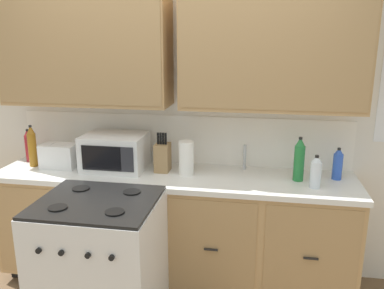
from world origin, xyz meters
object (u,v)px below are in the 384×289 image
(bottle_green, at_px, (299,160))
(bottle_red, at_px, (29,146))
(toaster, at_px, (60,156))
(bottle_blue, at_px, (338,164))
(knife_block, at_px, (163,157))
(bottle_clear, at_px, (316,172))
(stove_range, at_px, (101,266))
(microwave, at_px, (115,152))
(bottle_amber, at_px, (32,146))
(paper_towel_roll, at_px, (186,158))

(bottle_green, xyz_separation_m, bottle_red, (-2.20, 0.10, -0.02))
(toaster, relative_size, bottle_blue, 1.17)
(toaster, height_order, knife_block, knife_block)
(bottle_red, bearing_deg, bottle_clear, -5.67)
(stove_range, relative_size, bottle_clear, 4.04)
(microwave, xyz_separation_m, bottle_amber, (-0.68, -0.04, 0.03))
(stove_range, relative_size, bottle_green, 2.91)
(microwave, height_order, bottle_green, bottle_green)
(stove_range, distance_m, bottle_green, 1.57)
(stove_range, height_order, bottle_clear, bottle_clear)
(knife_block, bearing_deg, bottle_clear, -8.40)
(microwave, height_order, toaster, microwave)
(bottle_green, bearing_deg, knife_block, 177.96)
(microwave, relative_size, bottle_blue, 2.00)
(paper_towel_roll, bearing_deg, bottle_red, 175.49)
(bottle_amber, relative_size, bottle_blue, 1.42)
(bottle_green, bearing_deg, toaster, -179.72)
(bottle_blue, relative_size, bottle_red, 0.87)
(knife_block, xyz_separation_m, bottle_red, (-1.17, 0.06, 0.02))
(bottle_clear, bearing_deg, bottle_red, 174.33)
(paper_towel_roll, bearing_deg, bottle_green, 0.68)
(stove_range, height_order, bottle_red, bottle_red)
(bottle_amber, xyz_separation_m, bottle_clear, (2.20, -0.11, -0.05))
(microwave, distance_m, toaster, 0.46)
(bottle_clear, relative_size, bottle_red, 0.85)
(bottle_amber, relative_size, bottle_clear, 1.44)
(toaster, relative_size, paper_towel_roll, 1.08)
(bottle_amber, height_order, bottle_blue, bottle_amber)
(paper_towel_roll, height_order, bottle_amber, bottle_amber)
(bottle_green, distance_m, bottle_clear, 0.17)
(toaster, distance_m, paper_towel_roll, 1.04)
(bottle_green, distance_m, bottle_red, 2.21)
(microwave, bearing_deg, bottle_amber, -176.57)
(stove_range, xyz_separation_m, bottle_blue, (1.57, 0.73, 0.57))
(microwave, height_order, knife_block, knife_block)
(toaster, distance_m, bottle_blue, 2.16)
(toaster, height_order, bottle_green, bottle_green)
(bottle_amber, bearing_deg, knife_block, 3.01)
(microwave, bearing_deg, bottle_green, -0.88)
(stove_range, xyz_separation_m, knife_block, (0.26, 0.69, 0.56))
(paper_towel_roll, xyz_separation_m, bottle_green, (0.83, 0.01, 0.03))
(knife_block, xyz_separation_m, paper_towel_roll, (0.20, -0.05, 0.01))
(bottle_green, xyz_separation_m, bottle_clear, (0.10, -0.13, -0.04))
(bottle_amber, distance_m, bottle_blue, 2.38)
(bottle_clear, height_order, bottle_red, bottle_red)
(knife_block, distance_m, bottle_green, 1.03)
(stove_range, xyz_separation_m, toaster, (-0.58, 0.64, 0.54))
(stove_range, height_order, bottle_green, bottle_green)
(paper_towel_roll, xyz_separation_m, bottle_blue, (1.12, 0.09, -0.01))
(toaster, xyz_separation_m, paper_towel_roll, (1.04, -0.00, 0.03))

